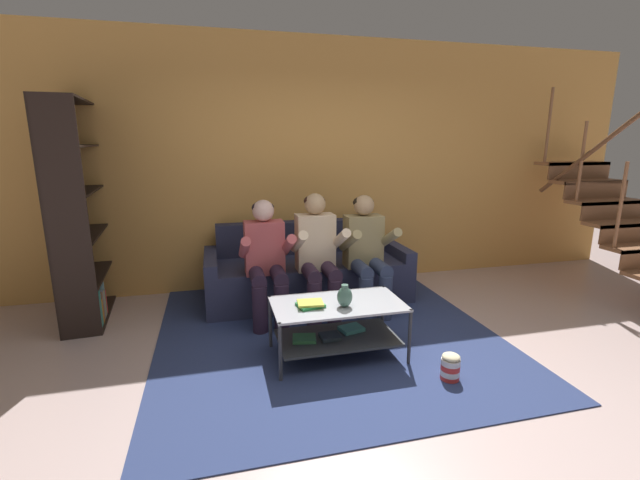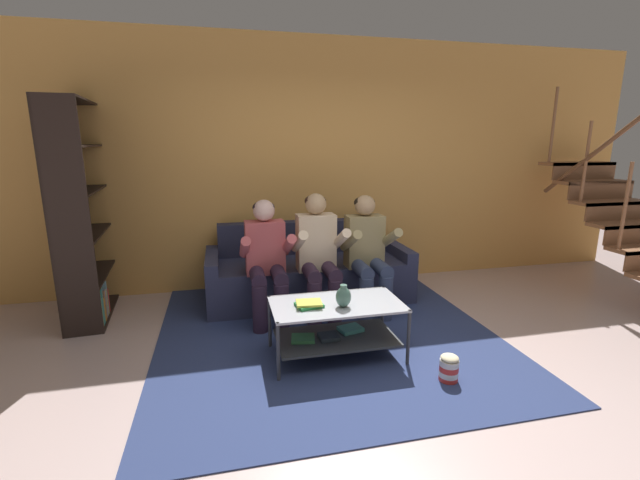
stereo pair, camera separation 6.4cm
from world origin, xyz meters
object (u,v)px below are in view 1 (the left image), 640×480
Objects in this scene: couch at (307,273)px; person_seated_middle at (318,251)px; coffee_table at (337,322)px; bookshelf at (75,235)px; book_stack at (310,304)px; popcorn_tub at (450,367)px; person_seated_left at (266,257)px; person_seated_right at (367,249)px; vase at (345,296)px.

person_seated_middle is (0.00, -0.52, 0.39)m from couch.
couch is 1.38m from coffee_table.
bookshelf is at bearing 167.67° from person_seated_middle.
bookshelf is at bearing 145.21° from book_stack.
coffee_table is 4.94× the size of popcorn_tub.
person_seated_left is at bearing 118.01° from coffee_table.
bookshelf is 3.59m from popcorn_tub.
person_seated_right reaches higher than coffee_table.
book_stack is (-0.79, -0.89, -0.17)m from person_seated_right.
book_stack is (-0.28, -1.41, 0.20)m from couch.
couch is 1.50m from vase.
popcorn_tub is (0.94, -0.54, -0.38)m from book_stack.
vase is at bearing 145.24° from popcorn_tub.
vase is at bearing -14.28° from book_stack.
person_seated_left reaches higher than popcorn_tub.
bookshelf reaches higher than person_seated_left.
vase is (-0.02, -0.96, -0.12)m from person_seated_middle.
bookshelf is (-2.22, 1.36, 0.55)m from coffee_table.
person_seated_middle is 0.97m from vase.
couch is 10.36× the size of popcorn_tub.
person_seated_right is at bearing 60.94° from vase.
coffee_table is (0.46, -0.86, -0.35)m from person_seated_left.
person_seated_middle is 5.79× the size of popcorn_tub.
book_stack is (0.23, -0.89, -0.17)m from person_seated_left.
person_seated_left is 0.96× the size of person_seated_middle.
couch is 2.35m from bookshelf.
couch is 12.20× the size of vase.
book_stack is 0.11× the size of bookshelf.
vase is at bearing -32.78° from bookshelf.
person_seated_right is (1.03, 0.00, 0.01)m from person_seated_left.
popcorn_tub is at bearing -38.22° from coffee_table.
bookshelf reaches higher than vase.
popcorn_tub is at bearing -71.30° from couch.
popcorn_tub is at bearing -84.17° from person_seated_right.
person_seated_left is 0.51m from person_seated_middle.
book_stack is (-0.22, -0.03, 0.18)m from coffee_table.
person_seated_left is 0.93m from book_stack.
book_stack is at bearing -101.18° from couch.
couch is at bearing 134.56° from person_seated_right.
vase is at bearing -91.06° from person_seated_middle.
bookshelf is (-2.28, -0.02, 0.57)m from couch.
person_seated_middle is (0.51, 0.00, 0.02)m from person_seated_left.
person_seated_middle is 6.82× the size of vase.
bookshelf reaches higher than book_stack.
person_seated_right is 5.31× the size of book_stack.
bookshelf is (-2.26, 1.46, 0.31)m from vase.
bookshelf is (-2.28, 0.50, 0.18)m from person_seated_middle.
person_seated_right is at bearing 95.83° from popcorn_tub.
couch is 0.65m from person_seated_middle.
bookshelf is at bearing 148.49° from coffee_table.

